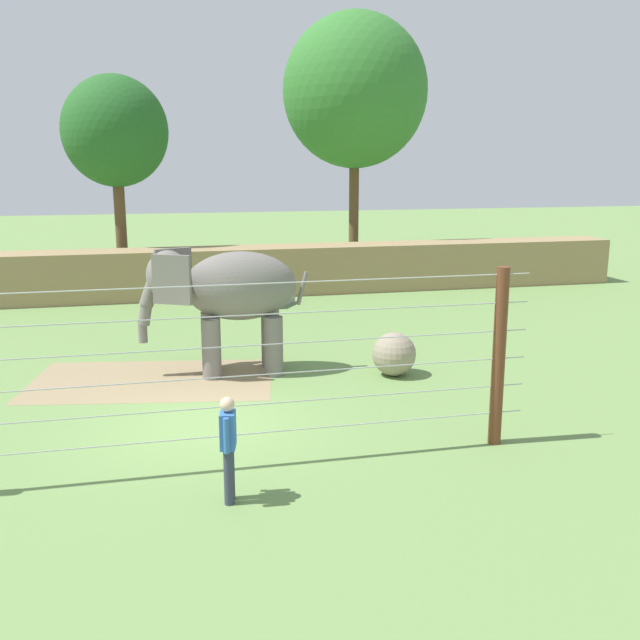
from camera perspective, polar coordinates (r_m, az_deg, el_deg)
The scene contains 10 objects.
ground_plane at distance 14.54m, azimuth -9.27°, elevation -8.03°, with size 120.00×120.00×0.00m, color #6B8E4C.
dirt_patch at distance 17.45m, azimuth -13.25°, elevation -4.68°, with size 5.63×3.33×0.01m, color #937F5B.
embankment_wall at distance 27.67m, azimuth -11.46°, elevation 3.66°, with size 36.00×1.80×1.84m, color #997F56.
elephant at distance 17.27m, azimuth -7.41°, elevation 2.24°, with size 4.10×1.76×3.04m.
enrichment_ball at distance 17.33m, azimuth 5.93°, elevation -2.72°, with size 1.06×1.06×1.06m, color gray.
cable_fence at distance 11.82m, azimuth -8.71°, elevation -4.41°, with size 11.26×0.24×3.27m.
zookeeper at distance 10.94m, azimuth -7.32°, elevation -9.82°, with size 0.29×0.59×1.67m.
feed_trough at distance 25.77m, azimuth -3.14°, elevation 1.67°, with size 1.20×1.44×0.44m.
tree_far_left at distance 29.74m, azimuth -16.02°, elevation 14.19°, with size 4.08×4.08×8.36m.
tree_left_of_centre at distance 32.75m, azimuth 2.81°, elevation 17.75°, with size 6.31×6.31×11.39m.
Camera 1 is at (-0.84, -13.60, 5.07)m, focal length 40.13 mm.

